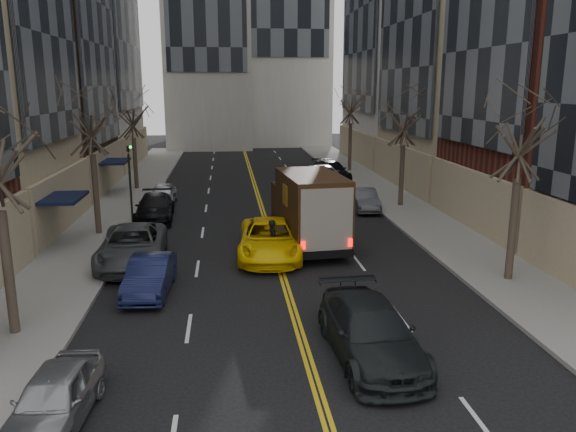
# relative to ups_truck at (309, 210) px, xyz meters

# --- Properties ---
(sidewalk_left) EXTENTS (4.00, 66.00, 0.15)m
(sidewalk_left) POSITION_rel_ups_truck_xyz_m (-10.67, 10.25, -1.75)
(sidewalk_left) COLOR slate
(sidewalk_left) RESTS_ON ground
(sidewalk_right) EXTENTS (4.00, 66.00, 0.15)m
(sidewalk_right) POSITION_rel_ups_truck_xyz_m (7.33, 10.25, -1.75)
(sidewalk_right) COLOR slate
(sidewalk_right) RESTS_ON ground
(tree_lf_mid) EXTENTS (3.20, 3.20, 8.91)m
(tree_lf_mid) POSITION_rel_ups_truck_xyz_m (-10.47, 3.25, 4.78)
(tree_lf_mid) COLOR #382D23
(tree_lf_mid) RESTS_ON sidewalk_left
(tree_lf_far) EXTENTS (3.20, 3.20, 8.12)m
(tree_lf_far) POSITION_rel_ups_truck_xyz_m (-10.47, 16.25, 4.20)
(tree_lf_far) COLOR #382D23
(tree_lf_far) RESTS_ON sidewalk_left
(tree_rt_near) EXTENTS (3.20, 3.20, 8.71)m
(tree_rt_near) POSITION_rel_ups_truck_xyz_m (7.13, -5.75, 4.63)
(tree_rt_near) COLOR #382D23
(tree_rt_near) RESTS_ON sidewalk_right
(tree_rt_mid) EXTENTS (3.20, 3.20, 8.32)m
(tree_rt_mid) POSITION_rel_ups_truck_xyz_m (7.13, 8.25, 4.35)
(tree_rt_mid) COLOR #382D23
(tree_rt_mid) RESTS_ON sidewalk_right
(tree_rt_far) EXTENTS (3.20, 3.20, 9.11)m
(tree_rt_far) POSITION_rel_ups_truck_xyz_m (7.13, 23.25, 4.92)
(tree_rt_far) COLOR #382D23
(tree_rt_far) RESTS_ON sidewalk_right
(traffic_signal) EXTENTS (0.29, 0.26, 4.70)m
(traffic_signal) POSITION_rel_ups_truck_xyz_m (-9.06, 5.25, 1.00)
(traffic_signal) COLOR black
(traffic_signal) RESTS_ON sidewalk_left
(ups_truck) EXTENTS (3.20, 6.81, 3.62)m
(ups_truck) POSITION_rel_ups_truck_xyz_m (0.00, 0.00, 0.00)
(ups_truck) COLOR black
(ups_truck) RESTS_ON ground
(observer_sedan) EXTENTS (2.49, 5.56, 1.58)m
(observer_sedan) POSITION_rel_ups_truck_xyz_m (0.10, -11.33, -1.03)
(observer_sedan) COLOR black
(observer_sedan) RESTS_ON ground
(taxi) EXTENTS (3.16, 6.11, 1.65)m
(taxi) POSITION_rel_ups_truck_xyz_m (-1.97, -1.39, -1.00)
(taxi) COLOR yellow
(taxi) RESTS_ON ground
(pedestrian) EXTENTS (0.55, 0.74, 1.83)m
(pedestrian) POSITION_rel_ups_truck_xyz_m (-1.87, -1.86, -0.91)
(pedestrian) COLOR black
(pedestrian) RESTS_ON ground
(parked_lf_a) EXTENTS (1.82, 3.93, 1.30)m
(parked_lf_a) POSITION_rel_ups_truck_xyz_m (-7.87, -13.69, -1.17)
(parked_lf_a) COLOR #9FA2A6
(parked_lf_a) RESTS_ON ground
(parked_lf_b) EXTENTS (1.67, 4.24, 1.37)m
(parked_lf_b) POSITION_rel_ups_truck_xyz_m (-6.77, -5.45, -1.14)
(parked_lf_b) COLOR #12173B
(parked_lf_b) RESTS_ON ground
(parked_lf_c) EXTENTS (2.96, 5.98, 1.63)m
(parked_lf_c) POSITION_rel_ups_truck_xyz_m (-7.97, -1.80, -1.01)
(parked_lf_c) COLOR #484B4F
(parked_lf_c) RESTS_ON ground
(parked_lf_d) EXTENTS (2.30, 5.18, 1.48)m
(parked_lf_d) POSITION_rel_ups_truck_xyz_m (-7.97, 6.32, -1.08)
(parked_lf_d) COLOR black
(parked_lf_d) RESTS_ON ground
(parked_lf_e) EXTENTS (1.62, 4.03, 1.37)m
(parked_lf_e) POSITION_rel_ups_truck_xyz_m (-7.97, 10.68, -1.13)
(parked_lf_e) COLOR #B1B4BA
(parked_lf_e) RESTS_ON ground
(parked_rt_a) EXTENTS (1.63, 4.08, 1.32)m
(parked_rt_a) POSITION_rel_ups_truck_xyz_m (4.63, 7.61, -1.16)
(parked_rt_a) COLOR #45474C
(parked_rt_a) RESTS_ON ground
(parked_rt_b) EXTENTS (2.96, 6.05, 1.65)m
(parked_rt_b) POSITION_rel_ups_truck_xyz_m (3.43, 15.62, -1.00)
(parked_rt_b) COLOR #A4A7AC
(parked_rt_b) RESTS_ON ground
(parked_rt_c) EXTENTS (2.79, 5.58, 1.56)m
(parked_rt_c) POSITION_rel_ups_truck_xyz_m (4.63, 18.77, -1.04)
(parked_rt_c) COLOR black
(parked_rt_c) RESTS_ON ground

